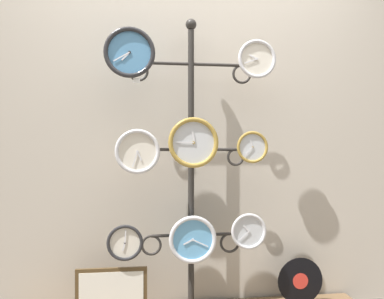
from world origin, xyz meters
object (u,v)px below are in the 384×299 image
Objects in this scene: clock_top_left at (130,53)px; clock_middle_left at (138,152)px; clock_bottom_left at (125,243)px; clock_bottom_center at (193,239)px; clock_top_right at (257,59)px; picture_frame at (112,293)px; display_stand at (191,222)px; clock_middle_center at (194,143)px; vinyl_record at (300,281)px; clock_middle_right at (252,147)px; clock_bottom_right at (249,231)px.

clock_middle_left is at bearing 27.42° from clock_top_left.
clock_bottom_left is 0.41m from clock_bottom_center.
clock_middle_left is at bearing -179.30° from clock_bottom_center.
clock_top_right is 1.67m from picture_frame.
display_stand is 7.82× the size of clock_top_right.
display_stand is 0.43m from clock_bottom_left.
clock_bottom_center is at bearing 95.01° from clock_middle_center.
clock_middle_left is 0.89× the size of vinyl_record.
clock_bottom_center is at bearing 2.36° from clock_bottom_left.
clock_middle_center reaches higher than clock_middle_right.
clock_bottom_right is at bearing 0.29° from clock_bottom_left.
display_stand is 0.52m from clock_middle_center.
clock_bottom_center is (-0.00, 0.03, -0.59)m from clock_middle_center.
clock_bottom_center is 1.31× the size of clock_bottom_right.
clock_middle_right is 0.69× the size of clock_bottom_center.
display_stand is 0.63m from picture_frame.
display_stand is at bearing 16.56° from clock_top_left.
clock_middle_right reaches higher than clock_bottom_right.
clock_middle_center is at bearing -0.81° from clock_top_left.
clock_middle_left is 1.34× the size of clock_middle_right.
display_stand is at bearing 14.93° from clock_middle_left.
display_stand reaches higher than clock_bottom_center.
clock_bottom_right is at bearing -140.10° from clock_middle_right.
clock_middle_left is 0.86m from picture_frame.
clock_middle_center is 1.37× the size of clock_bottom_right.
clock_middle_center is 0.65m from clock_bottom_right.
clock_bottom_center is 0.57m from picture_frame.
clock_middle_right reaches higher than picture_frame.
clock_top_left is 1.51× the size of clock_middle_right.
clock_middle_right reaches higher than vinyl_record.
clock_middle_center is 1.04× the size of clock_bottom_center.
clock_top_left is at bearing -15.85° from picture_frame.
vinyl_record is (1.09, 0.09, -1.43)m from clock_top_left.
clock_middle_right is at bearing 1.95° from clock_bottom_center.
clock_middle_left is (0.05, 0.02, -0.58)m from clock_top_left.
clock_bottom_left is (-0.41, -0.10, -0.09)m from display_stand.
picture_frame is at bearing 178.90° from clock_top_right.
clock_middle_center is at bearing -172.96° from clock_middle_right.
vinyl_record is (1.05, 0.07, -0.84)m from clock_middle_left.
clock_middle_left is 0.64× the size of picture_frame.
clock_top_right is at bearing -2.12° from clock_bottom_center.
picture_frame is (-0.49, 0.04, -0.90)m from clock_middle_center.
clock_top_right reaches higher than vinyl_record.
clock_bottom_right is 0.90m from picture_frame.
clock_bottom_right is at bearing -168.56° from vinyl_record.
clock_top_left is 0.72× the size of picture_frame.
display_stand reaches higher than clock_middle_center.
display_stand is 6.26× the size of vinyl_record.
display_stand reaches higher than clock_top_right.
clock_middle_left reaches higher than clock_bottom_left.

